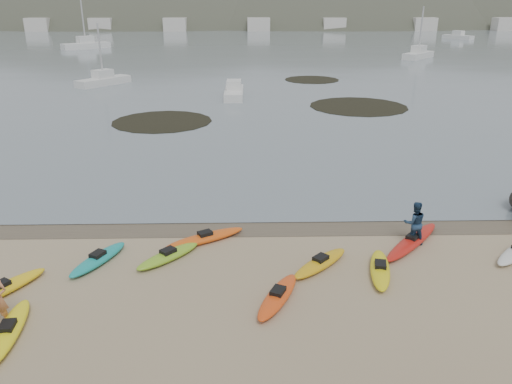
{
  "coord_description": "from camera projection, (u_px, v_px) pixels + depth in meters",
  "views": [
    {
      "loc": [
        -0.46,
        -20.3,
        9.36
      ],
      "look_at": [
        0.0,
        0.0,
        1.5
      ],
      "focal_mm": 35.0,
      "sensor_mm": 36.0,
      "label": 1
    }
  ],
  "objects": [
    {
      "name": "ground",
      "position": [
        256.0,
        223.0,
        22.31
      ],
      "size": [
        600.0,
        600.0,
        0.0
      ],
      "primitive_type": "plane",
      "color": "tan",
      "rests_on": "ground"
    },
    {
      "name": "wet_sand",
      "position": [
        256.0,
        226.0,
        22.03
      ],
      "size": [
        60.0,
        60.0,
        0.0
      ],
      "primitive_type": "plane",
      "color": "brown",
      "rests_on": "ground"
    },
    {
      "name": "water",
      "position": [
        245.0,
        16.0,
        302.03
      ],
      "size": [
        1200.0,
        1200.0,
        0.0
      ],
      "primitive_type": "plane",
      "color": "slate",
      "rests_on": "ground"
    },
    {
      "name": "kayaks",
      "position": [
        253.0,
        266.0,
        18.4
      ],
      "size": [
        21.68,
        9.22,
        0.34
      ],
      "color": "yellow",
      "rests_on": "ground"
    },
    {
      "name": "person_east",
      "position": [
        414.0,
        223.0,
        20.16
      ],
      "size": [
        0.9,
        0.71,
        1.83
      ],
      "primitive_type": "imported",
      "rotation": [
        0.0,
        0.0,
        3.12
      ],
      "color": "navy",
      "rests_on": "ground"
    },
    {
      "name": "kelp_mats",
      "position": [
        288.0,
        103.0,
        48.12
      ],
      "size": [
        25.96,
        29.75,
        0.04
      ],
      "color": "black",
      "rests_on": "water"
    },
    {
      "name": "moored_boats",
      "position": [
        264.0,
        51.0,
        90.9
      ],
      "size": [
        93.45,
        86.01,
        1.33
      ],
      "color": "silver",
      "rests_on": "ground"
    },
    {
      "name": "far_hills",
      "position": [
        339.0,
        64.0,
        209.76
      ],
      "size": [
        550.0,
        135.0,
        80.0
      ],
      "color": "#384235",
      "rests_on": "ground"
    },
    {
      "name": "far_town",
      "position": [
        265.0,
        24.0,
        156.92
      ],
      "size": [
        199.0,
        5.0,
        4.0
      ],
      "color": "beige",
      "rests_on": "ground"
    }
  ]
}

